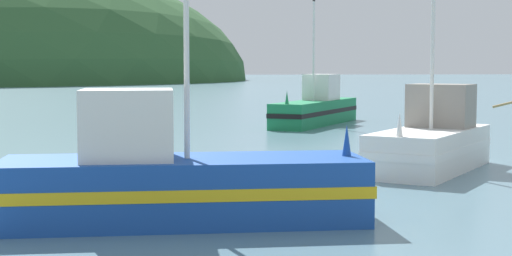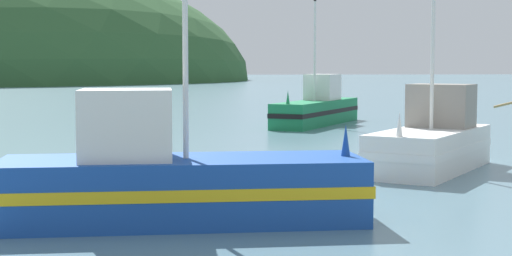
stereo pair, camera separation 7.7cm
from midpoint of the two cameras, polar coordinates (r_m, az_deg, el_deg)
name	(u,v)px [view 1 (the left image)]	position (r m, az deg, el deg)	size (l,w,h in m)	color
fishing_boat_green	(316,109)	(44.66, 4.39, 1.43)	(6.58, 9.57, 7.15)	#197A47
fishing_boat_white	(432,142)	(25.60, 12.63, -1.04)	(5.58, 6.46, 7.67)	white
fishing_boat_blue	(176,180)	(16.75, -6.00, -3.81)	(7.83, 2.55, 5.57)	#19479E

